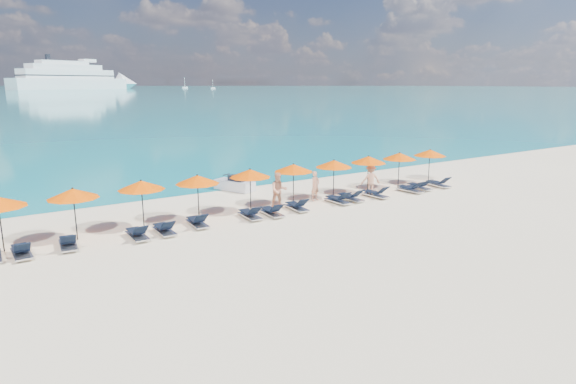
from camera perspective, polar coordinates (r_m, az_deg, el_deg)
ground at (r=21.86m, az=4.26°, el=-4.54°), size 1400.00×1400.00×0.00m
cruise_ship at (r=539.08m, az=-23.28°, el=12.20°), size 136.78×78.29×39.01m
sailboat_near at (r=555.76m, az=-8.89°, el=12.11°), size 5.19×1.73×9.52m
sailboat_far at (r=602.49m, az=-12.13°, el=12.05°), size 6.70×2.23×12.28m
jetski at (r=29.88m, az=-6.32°, el=0.91°), size 1.89×2.78×0.93m
beachgoer_a at (r=27.18m, az=3.25°, el=0.74°), size 0.68×0.52×1.66m
beachgoer_b at (r=25.44m, az=-1.10°, el=0.20°), size 1.05×0.80×1.90m
beachgoer_c at (r=29.02m, az=9.76°, el=1.50°), size 1.29×0.94×1.81m
umbrella_1 at (r=21.90m, az=-24.13°, el=-0.16°), size 2.10×2.10×2.28m
umbrella_2 at (r=22.59m, az=-17.00°, el=0.78°), size 2.10×2.10×2.28m
umbrella_3 at (r=23.26m, az=-10.69°, el=1.46°), size 2.10×2.10×2.28m
umbrella_4 at (r=24.53m, az=-4.51°, el=2.22°), size 2.10×2.10×2.28m
umbrella_5 at (r=25.98m, az=0.65°, el=2.86°), size 2.10×2.10×2.28m
umbrella_6 at (r=27.47m, az=5.47°, el=3.35°), size 2.10×2.10×2.28m
umbrella_7 at (r=29.23m, az=9.52°, el=3.80°), size 2.10×2.10×2.28m
umbrella_8 at (r=31.03m, az=13.08°, el=4.16°), size 2.10×2.10×2.28m
umbrella_9 at (r=33.06m, az=16.48°, el=4.48°), size 2.10×2.10×2.28m
lounger_1 at (r=21.12m, az=-29.05°, el=-6.14°), size 0.70×1.73×0.66m
lounger_2 at (r=21.33m, az=-24.62°, el=-5.49°), size 0.74×1.74×0.66m
lounger_3 at (r=21.53m, az=-17.42°, el=-4.73°), size 0.64×1.71×0.66m
lounger_4 at (r=21.89m, az=-14.44°, el=-4.26°), size 0.63×1.70×0.66m
lounger_5 at (r=22.68m, az=-10.69°, el=-3.47°), size 0.70×1.73×0.66m
lounger_6 at (r=23.63m, az=-4.50°, el=-2.62°), size 0.71×1.73×0.66m
lounger_7 at (r=24.04m, az=-1.92°, el=-2.32°), size 0.70×1.73×0.66m
lounger_8 at (r=25.05m, az=1.08°, el=-1.69°), size 0.74×1.74×0.66m
lounger_9 at (r=26.63m, az=5.96°, el=-0.88°), size 0.67×1.72×0.66m
lounger_10 at (r=27.27m, az=7.45°, el=-0.59°), size 0.73×1.74×0.66m
lounger_11 at (r=28.31m, az=10.37°, el=-0.20°), size 0.74×1.74×0.66m
lounger_12 at (r=30.12m, az=14.31°, el=0.39°), size 0.77×1.75×0.66m
lounger_13 at (r=30.98m, az=15.34°, el=0.67°), size 0.63×1.70×0.66m
lounger_14 at (r=32.15m, az=17.42°, el=0.97°), size 0.72×1.74×0.66m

